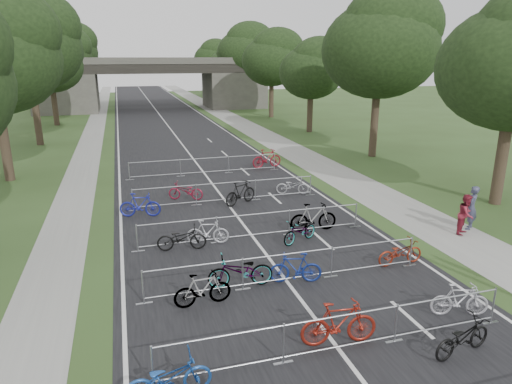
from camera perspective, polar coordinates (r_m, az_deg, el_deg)
The scene contains 40 objects.
road at distance 52.34m, azimuth -11.17°, elevation 8.41°, with size 11.00×140.00×0.01m, color black.
sidewalk_right at distance 53.67m, azimuth -2.55°, elevation 8.90°, with size 3.00×140.00×0.01m, color gray.
sidewalk_left at distance 52.18m, azimuth -19.45°, elevation 7.77°, with size 2.00×140.00×0.01m, color gray.
lane_markings at distance 52.34m, azimuth -11.17°, elevation 8.41°, with size 0.12×140.00×0.00m, color silver.
overpass_bridge at distance 66.89m, azimuth -12.66°, elevation 13.08°, with size 31.00×8.00×7.05m.
tree_right_1 at distance 34.58m, azimuth 15.47°, elevation 17.26°, with size 8.18×8.18×12.47m.
tree_left_2 at distance 42.08m, azimuth -26.60°, elevation 16.23°, with size 8.40×8.40×12.81m.
tree_right_2 at distance 45.27m, azimuth 7.09°, elevation 14.93°, with size 6.16×6.16×9.39m.
tree_left_3 at distance 53.95m, azimuth -24.30°, elevation 14.47°, with size 6.72×6.72×10.25m.
tree_right_3 at distance 56.48m, azimuth 2.11°, elevation 16.33°, with size 7.17×7.17×10.93m.
tree_left_4 at distance 65.88m, azimuth -23.09°, elevation 15.44°, with size 7.56×7.56×11.53m.
tree_right_4 at distance 67.96m, azimuth -1.25°, elevation 17.19°, with size 8.18×8.18×12.47m.
tree_left_5 at distance 77.83m, azimuth -22.25°, elevation 16.11°, with size 8.40×8.40×12.81m.
tree_right_5 at distance 79.61m, azimuth -3.61°, elevation 15.66°, with size 6.16×6.16×9.39m.
tree_left_6 at distance 89.79m, azimuth -21.46°, elevation 15.04°, with size 6.72×6.72×10.25m.
tree_right_6 at distance 91.33m, azimuth -5.39°, elevation 16.35°, with size 7.17×7.17×10.93m.
barrier_row_2 at distance 12.02m, azimuth 10.68°, elevation -16.98°, with size 9.70×0.08×1.10m.
barrier_row_3 at distance 15.04m, azimuth 4.06°, elevation -9.47°, with size 9.70×0.08×1.10m.
barrier_row_4 at distance 18.52m, azimuth -0.26°, elevation -4.27°, with size 9.70×0.08×1.10m.
barrier_row_5 at distance 23.11m, azimuth -3.73°, elevation -0.04°, with size 9.70×0.08×1.10m.
barrier_row_6 at distance 28.81m, azimuth -6.41°, elevation 3.23°, with size 9.70×0.08×1.10m.
bike_8 at distance 10.75m, azimuth -10.89°, elevation -21.89°, with size 0.66×1.90×1.00m, color #1C4B9C.
bike_9 at distance 12.26m, azimuth 10.32°, elevation -15.88°, with size 0.57×2.02×1.22m, color maroon.
bike_10 at distance 12.86m, azimuth 24.40°, elevation -16.23°, with size 0.64×1.83×0.96m, color black.
bike_11 at distance 14.49m, azimuth 24.11°, elevation -12.25°, with size 0.47×1.66×1.00m, color #B8B7C0.
bike_12 at distance 13.87m, azimuth -6.70°, elevation -12.03°, with size 0.49×1.74×1.04m, color #9A9DA2.
bike_13 at distance 14.76m, azimuth -1.95°, elevation -9.91°, with size 0.73×2.11×1.11m, color #9A9DA2.
bike_14 at distance 15.11m, azimuth 4.96°, elevation -9.45°, with size 0.49×1.73×1.04m, color navy.
bike_15 at distance 17.09m, azimuth 17.57°, elevation -7.23°, with size 0.61×1.76×0.93m, color maroon.
bike_16 at distance 17.69m, azimuth -9.28°, elevation -5.72°, with size 0.65×1.87×0.98m, color black.
bike_17 at distance 18.13m, azimuth -6.04°, elevation -5.00°, with size 0.47×1.66×1.00m, color silver.
bike_18 at distance 18.26m, azimuth 5.53°, elevation -4.92°, with size 0.62×1.78×0.93m, color #9A9DA2.
bike_19 at distance 19.46m, azimuth 7.19°, elevation -3.17°, with size 0.57×2.03×1.22m, color #9A9DA2.
bike_20 at distance 21.68m, azimuth -14.30°, elevation -1.60°, with size 0.53×1.89×1.14m, color navy.
bike_21 at distance 23.79m, azimuth -8.79°, elevation 0.10°, with size 0.63×1.80×0.95m, color maroon.
bike_22 at distance 22.78m, azimuth -1.96°, elevation -0.12°, with size 0.56×2.00×1.20m, color black.
bike_23 at distance 24.58m, azimuth 4.60°, elevation 0.76°, with size 0.61×1.76×0.92m, color #98999F.
bike_27 at distance 30.44m, azimuth 1.36°, elevation 4.21°, with size 0.59×2.09×1.26m, color maroon.
pedestrian_a at distance 21.48m, azimuth 25.33°, elevation -1.81°, with size 0.69×0.46×1.90m, color #383A54.
pedestrian_b at distance 20.81m, azimuth 24.77°, elevation -2.58°, with size 0.83×0.65×1.71m, color maroon.
Camera 1 is at (-4.84, -1.62, 7.13)m, focal length 32.00 mm.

